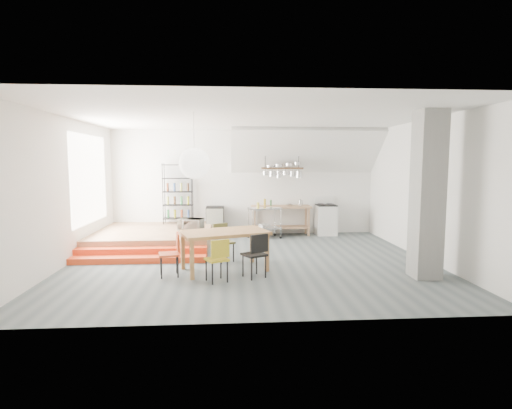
{
  "coord_description": "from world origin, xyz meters",
  "views": [
    {
      "loc": [
        -0.48,
        -8.83,
        2.22
      ],
      "look_at": [
        0.18,
        0.8,
        1.2
      ],
      "focal_mm": 28.0,
      "sensor_mm": 36.0,
      "label": 1
    }
  ],
  "objects": [
    {
      "name": "window_pane",
      "position": [
        -3.98,
        1.5,
        1.8
      ],
      "size": [
        0.02,
        2.5,
        2.2
      ],
      "primitive_type": "cube",
      "color": "white",
      "rests_on": "wall_left"
    },
    {
      "name": "wall_right",
      "position": [
        4.0,
        0.0,
        1.6
      ],
      "size": [
        0.04,
        7.0,
        3.2
      ],
      "primitive_type": "cube",
      "color": "silver",
      "rests_on": "ground"
    },
    {
      "name": "concrete_column",
      "position": [
        3.3,
        -1.5,
        1.6
      ],
      "size": [
        0.5,
        0.5,
        3.2
      ],
      "primitive_type": "cube",
      "color": "gray",
      "rests_on": "ground"
    },
    {
      "name": "microwave_shelf",
      "position": [
        -1.4,
        0.75,
        0.55
      ],
      "size": [
        0.6,
        0.4,
        0.16
      ],
      "color": "#8F6547",
      "rests_on": "platform"
    },
    {
      "name": "ceiling",
      "position": [
        0.0,
        0.0,
        3.2
      ],
      "size": [
        8.0,
        7.0,
        0.02
      ],
      "primitive_type": "cube",
      "color": "white",
      "rests_on": "wall_back"
    },
    {
      "name": "kitchen_counter",
      "position": [
        1.1,
        3.15,
        0.63
      ],
      "size": [
        1.8,
        0.6,
        0.91
      ],
      "color": "#8F6547",
      "rests_on": "ground"
    },
    {
      "name": "chair_red",
      "position": [
        -1.59,
        -1.08,
        0.51
      ],
      "size": [
        0.46,
        0.46,
        0.85
      ],
      "rotation": [
        0.0,
        0.0,
        -1.37
      ],
      "color": "#C7411C",
      "rests_on": "ground"
    },
    {
      "name": "wire_shelving",
      "position": [
        -2.0,
        3.2,
        1.33
      ],
      "size": [
        0.88,
        0.38,
        1.8
      ],
      "color": "black",
      "rests_on": "platform"
    },
    {
      "name": "floor",
      "position": [
        0.0,
        0.0,
        0.0
      ],
      "size": [
        8.0,
        8.0,
        0.0
      ],
      "primitive_type": "plane",
      "color": "#4D5759",
      "rests_on": "ground"
    },
    {
      "name": "paper_lantern",
      "position": [
        -1.15,
        -0.93,
        2.2
      ],
      "size": [
        0.6,
        0.6,
        0.6
      ],
      "primitive_type": "sphere",
      "color": "white",
      "rests_on": "ceiling"
    },
    {
      "name": "platform",
      "position": [
        -2.5,
        2.0,
        0.2
      ],
      "size": [
        3.0,
        3.0,
        0.4
      ],
      "primitive_type": "cube",
      "color": "#8F6547",
      "rests_on": "ground"
    },
    {
      "name": "mini_fridge",
      "position": [
        -0.9,
        3.2,
        0.45
      ],
      "size": [
        0.53,
        0.53,
        0.89
      ],
      "primitive_type": "cube",
      "color": "black",
      "rests_on": "ground"
    },
    {
      "name": "microwave",
      "position": [
        -1.4,
        0.75,
        0.72
      ],
      "size": [
        0.64,
        0.5,
        0.31
      ],
      "primitive_type": "imported",
      "rotation": [
        0.0,
        0.0,
        -0.24
      ],
      "color": "beige",
      "rests_on": "microwave_shelf"
    },
    {
      "name": "step_upper",
      "position": [
        -2.5,
        0.4,
        0.13
      ],
      "size": [
        3.0,
        0.35,
        0.27
      ],
      "primitive_type": "cube",
      "color": "#E6431B",
      "rests_on": "ground"
    },
    {
      "name": "dining_table",
      "position": [
        -0.58,
        -0.74,
        0.73
      ],
      "size": [
        1.95,
        1.47,
        0.82
      ],
      "rotation": [
        0.0,
        0.0,
        0.32
      ],
      "color": "olive",
      "rests_on": "ground"
    },
    {
      "name": "wall_back",
      "position": [
        0.0,
        3.5,
        1.6
      ],
      "size": [
        8.0,
        0.04,
        3.2
      ],
      "primitive_type": "cube",
      "color": "silver",
      "rests_on": "ground"
    },
    {
      "name": "slope_ceiling",
      "position": [
        1.8,
        2.9,
        2.55
      ],
      "size": [
        4.4,
        1.44,
        1.32
      ],
      "primitive_type": "cube",
      "rotation": [
        -0.73,
        0.0,
        0.0
      ],
      "color": "white",
      "rests_on": "wall_back"
    },
    {
      "name": "chair_black",
      "position": [
        0.04,
        -1.35,
        0.52
      ],
      "size": [
        0.54,
        0.54,
        0.87
      ],
      "rotation": [
        0.0,
        0.0,
        3.65
      ],
      "color": "black",
      "rests_on": "ground"
    },
    {
      "name": "bowl",
      "position": [
        1.36,
        3.1,
        0.94
      ],
      "size": [
        0.24,
        0.24,
        0.05
      ],
      "primitive_type": "imported",
      "rotation": [
        0.0,
        0.0,
        -0.12
      ],
      "color": "silver",
      "rests_on": "kitchen_counter"
    },
    {
      "name": "stove",
      "position": [
        2.5,
        3.16,
        0.48
      ],
      "size": [
        0.6,
        0.6,
        1.18
      ],
      "color": "white",
      "rests_on": "ground"
    },
    {
      "name": "wall_left",
      "position": [
        -4.0,
        0.0,
        1.6
      ],
      "size": [
        0.04,
        7.0,
        3.2
      ],
      "primitive_type": "cube",
      "color": "silver",
      "rests_on": "ground"
    },
    {
      "name": "pot_rack",
      "position": [
        1.13,
        2.92,
        1.98
      ],
      "size": [
        1.2,
        0.5,
        1.43
      ],
      "color": "#412A1A",
      "rests_on": "ceiling"
    },
    {
      "name": "chair_mustard",
      "position": [
        -0.69,
        -1.59,
        0.49
      ],
      "size": [
        0.5,
        0.5,
        0.82
      ],
      "rotation": [
        0.0,
        0.0,
        3.58
      ],
      "color": "gold",
      "rests_on": "ground"
    },
    {
      "name": "rolling_cart",
      "position": [
        0.56,
        2.7,
        0.59
      ],
      "size": [
        1.02,
        0.74,
        0.91
      ],
      "rotation": [
        0.0,
        0.0,
        0.28
      ],
      "color": "silver",
      "rests_on": "ground"
    },
    {
      "name": "chair_olive",
      "position": [
        -0.63,
        0.06,
        0.51
      ],
      "size": [
        0.53,
        0.53,
        0.85
      ],
      "rotation": [
        0.0,
        0.0,
        0.51
      ],
      "color": "brown",
      "rests_on": "ground"
    },
    {
      "name": "step_lower",
      "position": [
        -2.5,
        0.05,
        0.07
      ],
      "size": [
        3.0,
        0.35,
        0.13
      ],
      "primitive_type": "cube",
      "color": "#E6431B",
      "rests_on": "ground"
    }
  ]
}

